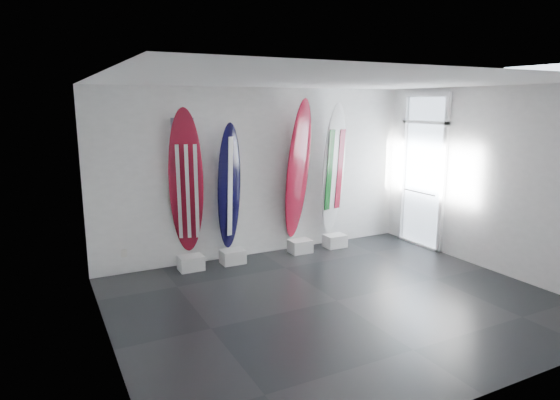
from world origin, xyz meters
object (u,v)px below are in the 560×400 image
surfboard_swiss (298,170)px  surfboard_italy (334,170)px  surfboard_navy (229,187)px  surfboard_usa (186,183)px

surfboard_swiss → surfboard_italy: bearing=-18.7°
surfboard_navy → surfboard_italy: surfboard_italy is taller
surfboard_navy → surfboard_italy: size_ratio=0.87×
surfboard_usa → surfboard_navy: bearing=17.3°
surfboard_usa → surfboard_italy: size_ratio=0.98×
surfboard_swiss → surfboard_italy: (0.77, 0.00, -0.04)m
surfboard_navy → surfboard_swiss: surfboard_swiss is taller
surfboard_usa → surfboard_navy: size_ratio=1.13×
surfboard_navy → surfboard_italy: 2.12m
surfboard_usa → surfboard_navy: 0.76m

